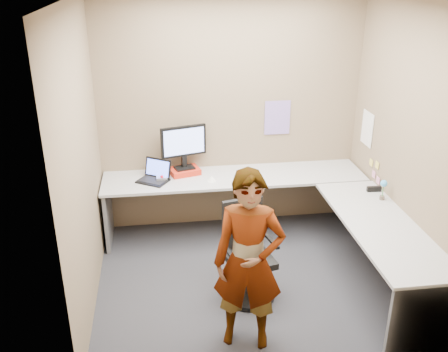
{
  "coord_description": "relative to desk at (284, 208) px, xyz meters",
  "views": [
    {
      "loc": [
        -0.82,
        -4.16,
        2.97
      ],
      "look_at": [
        -0.22,
        0.25,
        1.05
      ],
      "focal_mm": 40.0,
      "sensor_mm": 36.0,
      "label": 1
    }
  ],
  "objects": [
    {
      "name": "wall_back",
      "position": [
        -0.44,
        0.91,
        0.76
      ],
      "size": [
        3.0,
        0.0,
        3.0
      ],
      "primitive_type": "plane",
      "rotation": [
        1.57,
        0.0,
        0.0
      ],
      "color": "brown",
      "rests_on": "ground"
    },
    {
      "name": "sticky_note_d",
      "position": [
        1.05,
        0.31,
        0.33
      ],
      "size": [
        0.01,
        0.07,
        0.07
      ],
      "primitive_type": "cube",
      "color": "#F2E059",
      "rests_on": "wall_right"
    },
    {
      "name": "calendar_purple",
      "position": [
        0.11,
        0.9,
        0.71
      ],
      "size": [
        0.3,
        0.01,
        0.4
      ],
      "primitive_type": "cube",
      "color": "#846BB7",
      "rests_on": "wall_back"
    },
    {
      "name": "paper_ream",
      "position": [
        -0.99,
        0.73,
        0.17
      ],
      "size": [
        0.38,
        0.32,
        0.07
      ],
      "primitive_type": "cube",
      "rotation": [
        0.0,
        0.0,
        0.27
      ],
      "color": "red",
      "rests_on": "desk"
    },
    {
      "name": "ground",
      "position": [
        -0.44,
        -0.39,
        -0.59
      ],
      "size": [
        3.0,
        3.0,
        0.0
      ],
      "primitive_type": "plane",
      "color": "#26262B",
      "rests_on": "ground"
    },
    {
      "name": "trackball_mouse",
      "position": [
        -1.25,
        0.56,
        0.17
      ],
      "size": [
        0.12,
        0.08,
        0.07
      ],
      "color": "#B7B7BC",
      "rests_on": "desk"
    },
    {
      "name": "wall_left",
      "position": [
        -1.94,
        -0.39,
        0.76
      ],
      "size": [
        0.0,
        2.7,
        2.7
      ],
      "primitive_type": "plane",
      "rotation": [
        1.57,
        0.0,
        1.57
      ],
      "color": "brown",
      "rests_on": "ground"
    },
    {
      "name": "monitor",
      "position": [
        -0.99,
        0.75,
        0.5
      ],
      "size": [
        0.51,
        0.21,
        0.5
      ],
      "rotation": [
        0.0,
        0.0,
        0.27
      ],
      "color": "black",
      "rests_on": "paper_ream"
    },
    {
      "name": "laptop",
      "position": [
        -1.33,
        0.59,
        0.2
      ],
      "size": [
        0.41,
        0.4,
        0.23
      ],
      "rotation": [
        0.0,
        0.0,
        -0.57
      ],
      "color": "black",
      "rests_on": "desk"
    },
    {
      "name": "sticky_note_a",
      "position": [
        1.05,
        0.16,
        0.36
      ],
      "size": [
        0.01,
        0.07,
        0.07
      ],
      "primitive_type": "cube",
      "color": "#F2E059",
      "rests_on": "wall_right"
    },
    {
      "name": "sticky_note_c",
      "position": [
        1.05,
        0.09,
        0.21
      ],
      "size": [
        0.01,
        0.07,
        0.07
      ],
      "primitive_type": "cube",
      "color": "pink",
      "rests_on": "wall_right"
    },
    {
      "name": "calendar_white",
      "position": [
        1.05,
        0.51,
        0.66
      ],
      "size": [
        0.01,
        0.28,
        0.38
      ],
      "primitive_type": "cube",
      "color": "white",
      "rests_on": "wall_right"
    },
    {
      "name": "origami",
      "position": [
        -0.71,
        0.48,
        0.17
      ],
      "size": [
        0.1,
        0.1,
        0.06
      ],
      "primitive_type": "cone",
      "color": "white",
      "rests_on": "desk"
    },
    {
      "name": "wall_right",
      "position": [
        1.06,
        -0.39,
        0.76
      ],
      "size": [
        0.0,
        2.7,
        2.7
      ],
      "primitive_type": "plane",
      "rotation": [
        1.57,
        0.0,
        -1.57
      ],
      "color": "brown",
      "rests_on": "ground"
    },
    {
      "name": "stapler",
      "position": [
        0.96,
        -0.02,
        0.17
      ],
      "size": [
        0.15,
        0.05,
        0.05
      ],
      "primitive_type": "cube",
      "rotation": [
        0.0,
        0.0,
        -0.06
      ],
      "color": "black",
      "rests_on": "desk"
    },
    {
      "name": "desk",
      "position": [
        0.0,
        0.0,
        0.0
      ],
      "size": [
        2.98,
        2.58,
        0.73
      ],
      "color": "#A8A8A8",
      "rests_on": "ground"
    },
    {
      "name": "sticky_note_b",
      "position": [
        1.05,
        0.21,
        0.23
      ],
      "size": [
        0.01,
        0.07,
        0.07
      ],
      "primitive_type": "cube",
      "color": "pink",
      "rests_on": "wall_right"
    },
    {
      "name": "person",
      "position": [
        -0.61,
        -1.24,
        0.19
      ],
      "size": [
        0.64,
        0.5,
        1.55
      ],
      "primitive_type": "imported",
      "rotation": [
        0.0,
        0.0,
        -0.25
      ],
      "color": "#999399",
      "rests_on": "ground"
    },
    {
      "name": "flower",
      "position": [
        0.96,
        -0.22,
        0.28
      ],
      "size": [
        0.07,
        0.07,
        0.22
      ],
      "color": "brown",
      "rests_on": "desk"
    },
    {
      "name": "office_chair",
      "position": [
        -0.5,
        -0.61,
        -0.2
      ],
      "size": [
        0.53,
        0.5,
        0.94
      ],
      "rotation": [
        0.0,
        0.0,
        0.22
      ],
      "color": "black",
      "rests_on": "ground"
    }
  ]
}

